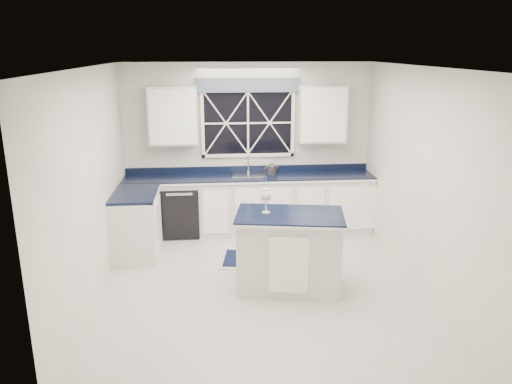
{
  "coord_description": "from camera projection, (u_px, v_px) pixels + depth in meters",
  "views": [
    {
      "loc": [
        -0.57,
        -5.75,
        2.91
      ],
      "look_at": [
        -0.03,
        0.4,
        1.12
      ],
      "focal_mm": 35.0,
      "sensor_mm": 36.0,
      "label": 1
    }
  ],
  "objects": [
    {
      "name": "window",
      "position": [
        248.0,
        118.0,
        7.96
      ],
      "size": [
        1.65,
        0.09,
        1.26
      ],
      "color": "black",
      "rests_on": "ground"
    },
    {
      "name": "countertop",
      "position": [
        249.0,
        177.0,
        7.97
      ],
      "size": [
        3.98,
        0.64,
        0.04
      ],
      "primitive_type": "cube",
      "color": "black",
      "rests_on": "base_cabinets"
    },
    {
      "name": "soap_bottle",
      "position": [
        269.0,
        168.0,
        8.14
      ],
      "size": [
        0.09,
        0.1,
        0.18
      ],
      "primitive_type": "imported",
      "rotation": [
        0.0,
        0.0,
        -0.21
      ],
      "color": "silver",
      "rests_on": "countertop"
    },
    {
      "name": "upper_cabinets",
      "position": [
        249.0,
        115.0,
        7.82
      ],
      "size": [
        3.1,
        0.34,
        0.9
      ],
      "color": "silver",
      "rests_on": "ground"
    },
    {
      "name": "wine_glass",
      "position": [
        266.0,
        196.0,
        6.04
      ],
      "size": [
        0.13,
        0.13,
        0.3
      ],
      "color": "silver",
      "rests_on": "island"
    },
    {
      "name": "back_wall",
      "position": [
        248.0,
        147.0,
        8.14
      ],
      "size": [
        4.0,
        0.1,
        2.7
      ],
      "primitive_type": "cube",
      "color": "silver",
      "rests_on": "ground"
    },
    {
      "name": "rug",
      "position": [
        262.0,
        259.0,
        7.11
      ],
      "size": [
        1.29,
        0.89,
        0.02
      ],
      "rotation": [
        0.0,
        0.0,
        -0.14
      ],
      "color": "#B5B5B0",
      "rests_on": "ground"
    },
    {
      "name": "island",
      "position": [
        289.0,
        251.0,
        6.18
      ],
      "size": [
        1.41,
        0.99,
        0.97
      ],
      "rotation": [
        0.0,
        0.0,
        -0.17
      ],
      "color": "silver",
      "rests_on": "ground"
    },
    {
      "name": "kettle",
      "position": [
        272.0,
        169.0,
        8.05
      ],
      "size": [
        0.26,
        0.22,
        0.2
      ],
      "rotation": [
        0.0,
        0.0,
        0.4
      ],
      "color": "#303033",
      "rests_on": "countertop"
    },
    {
      "name": "dishwasher",
      "position": [
        181.0,
        209.0,
        8.02
      ],
      "size": [
        0.6,
        0.58,
        0.82
      ],
      "primitive_type": "cube",
      "color": "black",
      "rests_on": "ground"
    },
    {
      "name": "faucet",
      "position": [
        248.0,
        164.0,
        8.11
      ],
      "size": [
        0.05,
        0.2,
        0.3
      ],
      "color": "#B1B1B4",
      "rests_on": "countertop"
    },
    {
      "name": "ground",
      "position": [
        261.0,
        285.0,
        6.36
      ],
      "size": [
        4.5,
        4.5,
        0.0
      ],
      "primitive_type": "plane",
      "color": "#B1B1AC",
      "rests_on": "ground"
    },
    {
      "name": "base_cabinets",
      "position": [
        230.0,
        209.0,
        7.92
      ],
      "size": [
        3.99,
        1.6,
        0.9
      ],
      "color": "silver",
      "rests_on": "ground"
    }
  ]
}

